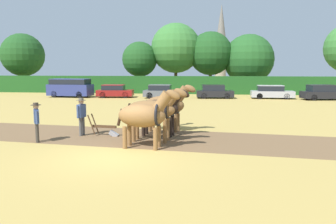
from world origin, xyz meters
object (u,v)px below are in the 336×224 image
Objects in this scene: tree_far_left at (23,55)px; farmer_beside_team at (174,108)px; parked_van at (70,88)px; parked_car_center_right at (271,92)px; draft_horse_lead_left at (145,115)px; farmer_onlooker_left at (36,119)px; tree_center_left at (176,48)px; parked_car_left at (115,91)px; tree_center_right at (249,59)px; draft_horse_trail_left at (160,109)px; tree_left at (140,59)px; draft_horse_trail_right at (166,105)px; plow at (106,129)px; parked_car_right at (323,93)px; tree_center at (211,54)px; parked_car_center at (214,92)px; draft_horse_lead_right at (153,110)px; parked_car_center_left at (161,92)px; farmer_at_plow at (82,113)px; church_spire at (221,42)px.

tree_far_left is 38.03m from farmer_beside_team.
tree_far_left reaches higher than farmer_beside_team.
parked_van is at bearing 176.31° from farmer_beside_team.
farmer_beside_team is 0.39× the size of parked_car_center_right.
farmer_onlooker_left is (-4.87, 0.43, -0.32)m from draft_horse_lead_left.
parked_car_left is at bearing -117.84° from tree_center_left.
tree_center_right is 32.69m from draft_horse_trail_left.
tree_left is at bearing -172.82° from tree_center_right.
draft_horse_trail_left is 0.95× the size of draft_horse_trail_right.
farmer_beside_team is at bearing 8.39° from farmer_onlooker_left.
parked_van reaches higher than parked_car_center_right.
plow is 0.34× the size of parked_car_right.
parked_car_center is at bearing -87.31° from tree_center.
tree_center is at bearing 91.34° from draft_horse_trail_left.
plow is at bearing -165.79° from draft_horse_trail_left.
draft_horse_lead_right is 21.31m from parked_car_center_left.
farmer_onlooker_left is at bearing -58.22° from tree_far_left.
draft_horse_trail_right is 1.61× the size of farmer_beside_team.
tree_far_left is 1.85× the size of parked_car_right.
tree_left is 1.67× the size of parked_car_left.
tree_center_left is 1.90× the size of parked_van.
draft_horse_lead_left is 26.62m from parked_car_right.
farmer_at_plow is at bearing -111.87° from parked_car_center.
draft_horse_lead_right is 25.50m from parked_car_right.
plow is 0.87× the size of farmer_onlooker_left.
church_spire is at bearing 94.04° from parked_car_right.
draft_horse_trail_left is 0.66× the size of parked_car_center.
parked_car_center_left is (5.31, -0.34, 0.02)m from parked_car_left.
draft_horse_lead_left is (24.99, -32.91, -3.85)m from tree_far_left.
parked_car_center_right is at bearing -83.06° from church_spire.
parked_van is at bearing 123.53° from plow.
parked_car_center_right is (8.41, 18.29, -0.34)m from farmer_beside_team.
tree_far_left is 27.48m from tree_center.
tree_center_right is 0.47× the size of church_spire.
draft_horse_lead_right is at bearing -2.72° from farmer_at_plow.
farmer_beside_team is (0.51, 3.86, -0.37)m from draft_horse_lead_right.
tree_center_left is 1.20× the size of tree_center_right.
farmer_onlooker_left is at bearing -141.10° from plow.
tree_left is at bearing 79.41° from parked_car_left.
church_spire reaches higher than draft_horse_lead_right.
draft_horse_trail_right is at bearing -103.60° from tree_center_right.
tree_center is 11.40m from parked_car_center.
parked_car_right is (13.37, 17.51, -0.29)m from farmer_beside_team.
parked_van reaches higher than farmer_beside_team.
parked_car_center_right is (11.79, 1.05, -0.02)m from parked_car_center_left.
farmer_beside_team is (-7.09, -29.06, -3.43)m from tree_center_right.
parked_van is at bearing 129.34° from draft_horse_trail_left.
draft_horse_lead_left is at bearing -82.27° from parked_car_center_left.
draft_horse_trail_right is (0.36, 3.77, 0.01)m from draft_horse_lead_left.
parked_car_left is at bearing 117.79° from draft_horse_trail_left.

